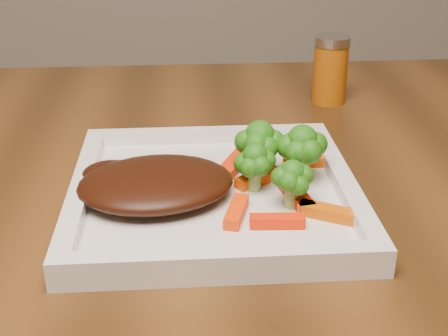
{
  "coord_description": "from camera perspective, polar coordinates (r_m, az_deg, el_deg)",
  "views": [
    {
      "loc": [
        -0.29,
        -0.41,
        1.04
      ],
      "look_at": [
        -0.25,
        0.12,
        0.79
      ],
      "focal_mm": 50.0,
      "sensor_mm": 36.0,
      "label": 1
    }
  ],
  "objects": [
    {
      "name": "steak",
      "position": [
        0.59,
        -6.26,
        -1.4
      ],
      "size": [
        0.16,
        0.13,
        0.03
      ],
      "primitive_type": "ellipsoid",
      "rotation": [
        0.0,
        0.0,
        0.15
      ],
      "color": "#381408",
      "rests_on": "plate"
    },
    {
      "name": "carrot_6",
      "position": [
        0.62,
        3.19,
        -0.92
      ],
      "size": [
        0.05,
        0.04,
        0.01
      ],
      "primitive_type": "cube",
      "rotation": [
        0.0,
        0.0,
        0.56
      ],
      "color": "#FF4C04",
      "rests_on": "plate"
    },
    {
      "name": "broccoli_3",
      "position": [
        0.59,
        2.85,
        0.68
      ],
      "size": [
        0.05,
        0.05,
        0.06
      ],
      "primitive_type": null,
      "rotation": [
        0.0,
        0.0,
        0.02
      ],
      "color": "#195E0F",
      "rests_on": "plate"
    },
    {
      "name": "carrot_1",
      "position": [
        0.56,
        9.71,
        -4.06
      ],
      "size": [
        0.06,
        0.04,
        0.01
      ],
      "primitive_type": "cube",
      "rotation": [
        0.0,
        0.0,
        -0.49
      ],
      "color": "#D45403",
      "rests_on": "plate"
    },
    {
      "name": "carrot_4",
      "position": [
        0.64,
        0.92,
        0.4
      ],
      "size": [
        0.04,
        0.06,
        0.01
      ],
      "primitive_type": "cube",
      "rotation": [
        0.0,
        0.0,
        1.13
      ],
      "color": "#FF2C04",
      "rests_on": "plate"
    },
    {
      "name": "carrot_3",
      "position": [
        0.66,
        7.82,
        0.7
      ],
      "size": [
        0.06,
        0.02,
        0.01
      ],
      "primitive_type": "cube",
      "rotation": [
        0.0,
        0.0,
        -0.07
      ],
      "color": "#FA5604",
      "rests_on": "plate"
    },
    {
      "name": "carrot_2",
      "position": [
        0.56,
        1.14,
        -4.0
      ],
      "size": [
        0.03,
        0.05,
        0.01
      ],
      "primitive_type": "cube",
      "rotation": [
        0.0,
        0.0,
        1.29
      ],
      "color": "#FF3804",
      "rests_on": "plate"
    },
    {
      "name": "spice_shaker",
      "position": [
        0.87,
        9.7,
        8.85
      ],
      "size": [
        0.06,
        0.06,
        0.09
      ],
      "primitive_type": "cylinder",
      "rotation": [
        0.0,
        0.0,
        0.26
      ],
      "color": "#9F4D08",
      "rests_on": "dining_table"
    },
    {
      "name": "broccoli_0",
      "position": [
        0.62,
        3.27,
        2.22
      ],
      "size": [
        0.06,
        0.06,
        0.07
      ],
      "primitive_type": null,
      "rotation": [
        0.0,
        0.0,
        0.1
      ],
      "color": "#285D0F",
      "rests_on": "plate"
    },
    {
      "name": "plate",
      "position": [
        0.6,
        -0.95,
        -2.68
      ],
      "size": [
        0.27,
        0.27,
        0.01
      ],
      "primitive_type": "cube",
      "color": "white",
      "rests_on": "dining_table"
    },
    {
      "name": "carrot_5",
      "position": [
        0.59,
        6.65,
        -2.5
      ],
      "size": [
        0.03,
        0.06,
        0.01
      ],
      "primitive_type": "cube",
      "rotation": [
        0.0,
        0.0,
        -1.37
      ],
      "color": "red",
      "rests_on": "plate"
    },
    {
      "name": "broccoli_2",
      "position": [
        0.56,
        6.25,
        -0.88
      ],
      "size": [
        0.05,
        0.05,
        0.06
      ],
      "primitive_type": null,
      "rotation": [
        0.0,
        0.0,
        0.08
      ],
      "color": "#256110",
      "rests_on": "plate"
    },
    {
      "name": "broccoli_1",
      "position": [
        0.61,
        7.12,
        1.5
      ],
      "size": [
        0.06,
        0.06,
        0.06
      ],
      "primitive_type": null,
      "rotation": [
        0.0,
        0.0,
        0.05
      ],
      "color": "#217914",
      "rests_on": "plate"
    },
    {
      "name": "carrot_0",
      "position": [
        0.54,
        4.89,
        -4.86
      ],
      "size": [
        0.05,
        0.02,
        0.01
      ],
      "primitive_type": "cube",
      "rotation": [
        0.0,
        0.0,
        -0.06
      ],
      "color": "#FF2504",
      "rests_on": "plate"
    }
  ]
}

